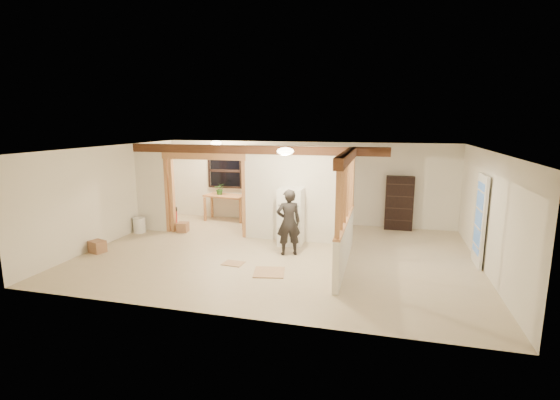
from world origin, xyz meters
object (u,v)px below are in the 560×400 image
(woman, at_px, (289,222))
(work_table, at_px, (226,208))
(refrigerator, at_px, (291,217))
(bookshelf, at_px, (399,203))
(shop_vac, at_px, (170,217))

(woman, xyz_separation_m, work_table, (-2.73, 2.84, -0.38))
(refrigerator, distance_m, woman, 0.82)
(woman, distance_m, bookshelf, 3.96)
(work_table, relative_size, bookshelf, 0.83)
(refrigerator, xyz_separation_m, work_table, (-2.60, 2.03, -0.32))
(work_table, xyz_separation_m, bookshelf, (5.31, 0.17, 0.38))
(refrigerator, bearing_deg, shop_vac, 168.08)
(woman, bearing_deg, work_table, -69.78)
(shop_vac, bearing_deg, bookshelf, 11.83)
(refrigerator, height_order, bookshelf, bookshelf)
(refrigerator, height_order, woman, woman)
(work_table, distance_m, shop_vac, 1.77)
(shop_vac, bearing_deg, woman, -22.12)
(woman, relative_size, work_table, 1.21)
(refrigerator, xyz_separation_m, woman, (0.13, -0.81, 0.06))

